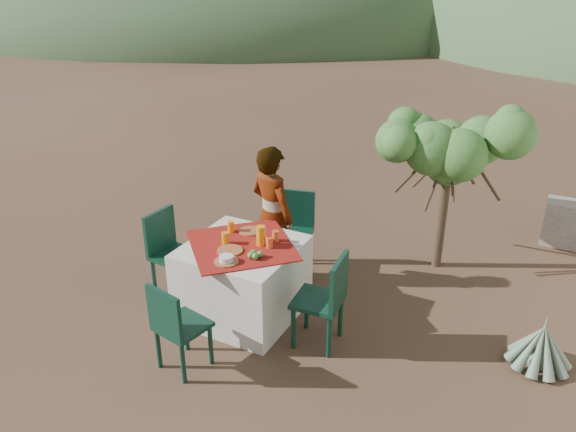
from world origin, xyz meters
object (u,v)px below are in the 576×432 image
at_px(shrub_tree, 455,156).
at_px(agave, 541,346).
at_px(chair_right, 326,297).
at_px(juice_pitcher, 261,236).
at_px(table, 243,279).
at_px(person, 272,216).
at_px(chair_far, 294,227).
at_px(chair_near, 176,325).
at_px(chair_left, 169,249).

xyz_separation_m(shrub_tree, agave, (1.16, -1.40, -1.12)).
relative_size(chair_right, juice_pitcher, 4.66).
distance_m(table, person, 0.81).
relative_size(chair_far, agave, 1.53).
bearing_deg(chair_near, person, -77.88).
bearing_deg(chair_right, chair_far, -146.89).
xyz_separation_m(table, juice_pitcher, (0.17, 0.08, 0.48)).
xyz_separation_m(chair_right, agave, (1.76, 0.57, -0.30)).
relative_size(chair_left, chair_right, 1.01).
bearing_deg(chair_right, shrub_tree, 158.24).
distance_m(chair_far, chair_right, 1.46).
xyz_separation_m(table, chair_far, (0.02, 1.07, 0.12)).
xyz_separation_m(person, agave, (2.74, -0.22, -0.56)).
height_order(person, juice_pitcher, person).
relative_size(chair_right, agave, 1.54).
relative_size(chair_left, person, 0.59).
distance_m(chair_near, juice_pitcher, 1.16).
distance_m(chair_far, agave, 2.74).
relative_size(agave, juice_pitcher, 3.02).
distance_m(chair_right, agave, 1.88).
bearing_deg(chair_right, person, -133.84).
distance_m(chair_far, juice_pitcher, 1.06).
height_order(table, chair_right, chair_right).
distance_m(table, chair_far, 1.07).
xyz_separation_m(chair_left, shrub_tree, (2.40, 1.89, 0.82)).
xyz_separation_m(chair_left, chair_right, (1.80, -0.08, -0.00)).
bearing_deg(agave, table, -169.73).
relative_size(chair_far, chair_right, 0.99).
bearing_deg(shrub_tree, chair_left, -141.84).
bearing_deg(agave, chair_right, -161.99).
bearing_deg(chair_far, juice_pitcher, -94.86).
relative_size(chair_left, juice_pitcher, 4.68).
bearing_deg(chair_near, shrub_tree, -107.12).
relative_size(chair_left, agave, 1.55).
distance_m(chair_near, chair_left, 1.30).
distance_m(chair_right, shrub_tree, 2.22).
height_order(table, chair_near, chair_near).
bearing_deg(chair_left, juice_pitcher, -81.28).
bearing_deg(chair_left, table, -85.60).
relative_size(table, chair_right, 1.45).
bearing_deg(chair_near, agave, -140.15).
bearing_deg(shrub_tree, person, -143.40).
bearing_deg(person, chair_near, 109.70).
height_order(chair_left, agave, chair_left).
distance_m(shrub_tree, juice_pitcher, 2.30).
bearing_deg(chair_near, chair_left, -38.22).
height_order(chair_far, chair_near, chair_far).
xyz_separation_m(table, shrub_tree, (1.52, 1.88, 0.94)).
bearing_deg(shrub_tree, agave, -50.27).
bearing_deg(agave, chair_far, 167.65).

